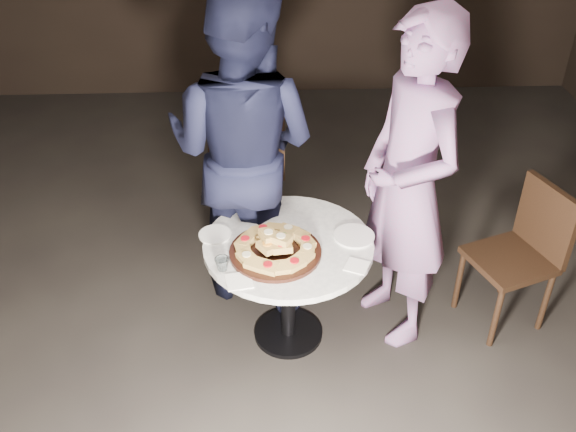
{
  "coord_description": "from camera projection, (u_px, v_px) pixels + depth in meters",
  "views": [
    {
      "loc": [
        -0.07,
        -2.54,
        2.64
      ],
      "look_at": [
        0.05,
        0.13,
        0.79
      ],
      "focal_mm": 40.0,
      "sensor_mm": 36.0,
      "label": 1
    }
  ],
  "objects": [
    {
      "name": "plate_left",
      "position": [
        215.0,
        234.0,
        3.33
      ],
      "size": [
        0.19,
        0.19,
        0.01
      ],
      "primitive_type": "cylinder",
      "rotation": [
        0.0,
        0.0,
        0.11
      ],
      "color": "white",
      "rests_on": "table"
    },
    {
      "name": "napkin_far",
      "position": [
        357.0,
        266.0,
        3.12
      ],
      "size": [
        0.14,
        0.14,
        0.01
      ],
      "primitive_type": "cube",
      "rotation": [
        0.0,
        0.0,
        -0.43
      ],
      "color": "white",
      "rests_on": "table"
    },
    {
      "name": "diner_navy",
      "position": [
        242.0,
        149.0,
        3.52
      ],
      "size": [
        1.12,
        1.01,
        1.88
      ],
      "primitive_type": "imported",
      "rotation": [
        0.0,
        0.0,
        2.74
      ],
      "color": "black",
      "rests_on": "ground"
    },
    {
      "name": "diner_teal",
      "position": [
        409.0,
        187.0,
        3.23
      ],
      "size": [
        0.65,
        0.78,
        1.84
      ],
      "primitive_type": "imported",
      "rotation": [
        0.0,
        0.0,
        -1.2
      ],
      "color": "slate",
      "rests_on": "ground"
    },
    {
      "name": "plate_right",
      "position": [
        354.0,
        236.0,
        3.32
      ],
      "size": [
        0.24,
        0.24,
        0.01
      ],
      "primitive_type": "cylinder",
      "rotation": [
        0.0,
        0.0,
        0.14
      ],
      "color": "white",
      "rests_on": "table"
    },
    {
      "name": "chair_right",
      "position": [
        524.0,
        247.0,
        3.53
      ],
      "size": [
        0.53,
        0.52,
        0.85
      ],
      "rotation": [
        0.0,
        0.0,
        -1.21
      ],
      "color": "black",
      "rests_on": "ground"
    },
    {
      "name": "napkin_near",
      "position": [
        239.0,
        281.0,
        3.03
      ],
      "size": [
        0.14,
        0.14,
        0.01
      ],
      "primitive_type": "cube",
      "rotation": [
        0.0,
        0.0,
        0.18
      ],
      "color": "white",
      "rests_on": "table"
    },
    {
      "name": "table",
      "position": [
        288.0,
        261.0,
        3.35
      ],
      "size": [
        1.12,
        1.12,
        0.66
      ],
      "rotation": [
        0.0,
        0.0,
        -0.35
      ],
      "color": "black",
      "rests_on": "ground"
    },
    {
      "name": "serving_board",
      "position": [
        275.0,
        252.0,
        3.2
      ],
      "size": [
        0.61,
        0.61,
        0.02
      ],
      "primitive_type": "cylinder",
      "rotation": [
        0.0,
        0.0,
        0.4
      ],
      "color": "black",
      "rests_on": "table"
    },
    {
      "name": "water_glass",
      "position": [
        222.0,
        264.0,
        3.09
      ],
      "size": [
        0.09,
        0.09,
        0.07
      ],
      "primitive_type": "imported",
      "rotation": [
        0.0,
        0.0,
        0.25
      ],
      "color": "silver",
      "rests_on": "table"
    },
    {
      "name": "focaccia_pile",
      "position": [
        275.0,
        246.0,
        3.18
      ],
      "size": [
        0.41,
        0.42,
        0.11
      ],
      "rotation": [
        0.0,
        0.0,
        0.28
      ],
      "color": "#B08A44",
      "rests_on": "serving_board"
    },
    {
      "name": "floor",
      "position": [
        281.0,
        345.0,
        3.59
      ],
      "size": [
        7.0,
        7.0,
        0.0
      ],
      "primitive_type": "plane",
      "color": "black",
      "rests_on": "ground"
    },
    {
      "name": "chair_far",
      "position": [
        247.0,
        159.0,
        4.15
      ],
      "size": [
        0.49,
        0.52,
        1.01
      ],
      "rotation": [
        0.0,
        0.0,
        3.19
      ],
      "color": "black",
      "rests_on": "ground"
    }
  ]
}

